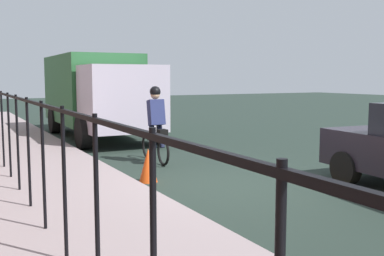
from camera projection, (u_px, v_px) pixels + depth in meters
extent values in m
plane|color=#223029|center=(240.00, 186.00, 8.66)|extent=(80.00, 80.00, 0.00)
cube|color=yellow|center=(305.00, 177.00, 9.41)|extent=(36.00, 0.12, 0.01)
cube|color=gray|center=(57.00, 205.00, 7.05)|extent=(40.00, 3.20, 0.15)
cylinder|color=black|center=(97.00, 213.00, 3.67)|extent=(0.04, 0.04, 1.60)
cylinder|color=black|center=(64.00, 184.00, 4.66)|extent=(0.04, 0.04, 1.60)
cylinder|color=black|center=(43.00, 165.00, 5.65)|extent=(0.04, 0.04, 1.60)
cylinder|color=black|center=(29.00, 152.00, 6.65)|extent=(0.04, 0.04, 1.60)
cylinder|color=black|center=(18.00, 143.00, 7.64)|extent=(0.04, 0.04, 1.60)
cylinder|color=black|center=(9.00, 135.00, 8.63)|extent=(0.04, 0.04, 1.60)
cylinder|color=black|center=(3.00, 129.00, 9.63)|extent=(0.04, 0.04, 1.60)
cube|color=black|center=(16.00, 98.00, 7.56)|extent=(18.15, 0.04, 0.04)
torus|color=black|center=(147.00, 146.00, 11.50)|extent=(0.66, 0.09, 0.66)
torus|color=black|center=(163.00, 152.00, 10.56)|extent=(0.66, 0.09, 0.66)
cube|color=black|center=(155.00, 138.00, 11.01)|extent=(0.93, 0.08, 0.24)
cylinder|color=black|center=(157.00, 133.00, 10.86)|extent=(0.03, 0.03, 0.35)
cube|color=navy|center=(156.00, 112.00, 10.85)|extent=(0.35, 0.37, 0.63)
sphere|color=tan|center=(155.00, 95.00, 10.85)|extent=(0.22, 0.22, 0.22)
sphere|color=black|center=(155.00, 92.00, 10.84)|extent=(0.26, 0.26, 0.26)
cylinder|color=#191E38|center=(153.00, 135.00, 10.84)|extent=(0.34, 0.13, 0.65)
cylinder|color=#191E38|center=(161.00, 134.00, 10.93)|extent=(0.34, 0.13, 0.65)
cube|color=black|center=(162.00, 133.00, 10.56)|extent=(0.25, 0.21, 0.18)
cylinder|color=black|center=(345.00, 168.00, 8.69)|extent=(0.66, 0.27, 0.64)
cube|color=#286234|center=(91.00, 89.00, 16.21)|extent=(4.81, 2.50, 2.30)
cube|color=silver|center=(122.00, 98.00, 13.20)|extent=(1.87, 2.25, 1.90)
cylinder|color=black|center=(157.00, 129.00, 13.94)|extent=(0.97, 0.32, 0.96)
cylinder|color=black|center=(83.00, 133.00, 12.93)|extent=(0.97, 0.32, 0.96)
cylinder|color=black|center=(114.00, 118.00, 17.78)|extent=(0.97, 0.32, 0.96)
cylinder|color=black|center=(54.00, 120.00, 16.77)|extent=(0.97, 0.32, 0.96)
cone|color=#ED4F16|center=(148.00, 165.00, 8.92)|extent=(0.36, 0.36, 0.66)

